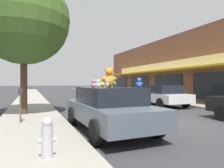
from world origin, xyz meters
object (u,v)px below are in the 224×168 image
object	(u,v)px
teddy_bear_giant	(109,78)
teddy_bear_brown	(110,83)
teddy_bear_white	(107,83)
teddy_bear_pink	(94,84)
teddy_bear_blue	(139,83)
teddy_bear_purple	(93,84)
fire_hydrant	(47,137)
teddy_bear_cream	(98,84)
teddy_bear_green	(114,82)
parking_meter	(20,101)
street_tree	(24,19)
plush_art_car	(109,107)
teddy_bear_yellow	(103,83)
parked_car_far_center	(160,95)

from	to	relation	value
teddy_bear_giant	teddy_bear_brown	world-z (taller)	teddy_bear_giant
teddy_bear_white	teddy_bear_pink	world-z (taller)	teddy_bear_white
teddy_bear_blue	teddy_bear_purple	bearing A→B (deg)	-23.90
teddy_bear_purple	fire_hydrant	bearing A→B (deg)	27.51
teddy_bear_white	teddy_bear_brown	bearing A→B (deg)	171.26
teddy_bear_pink	teddy_bear_brown	size ratio (longest dim) A/B	0.89
teddy_bear_cream	teddy_bear_white	bearing A→B (deg)	-69.80
teddy_bear_cream	fire_hydrant	size ratio (longest dim) A/B	0.31
teddy_bear_pink	teddy_bear_purple	bearing A→B (deg)	-79.70
teddy_bear_green	parking_meter	distance (m)	3.51
teddy_bear_white	street_tree	distance (m)	5.80
plush_art_car	teddy_bear_brown	size ratio (longest dim) A/B	15.68
teddy_bear_giant	teddy_bear_yellow	xyz separation A→B (m)	(0.07, 0.82, -0.18)
teddy_bear_giant	street_tree	world-z (taller)	street_tree
parked_car_far_center	street_tree	distance (m)	9.64
plush_art_car	teddy_bear_blue	bearing A→B (deg)	-58.83
teddy_bear_brown	parking_meter	size ratio (longest dim) A/B	0.23
teddy_bear_green	parking_meter	bearing A→B (deg)	-79.60
teddy_bear_pink	parking_meter	distance (m)	3.08
plush_art_car	street_tree	xyz separation A→B (m)	(-2.75, 4.02, 3.86)
teddy_bear_yellow	fire_hydrant	bearing A→B (deg)	25.77
teddy_bear_yellow	teddy_bear_purple	world-z (taller)	teddy_bear_yellow
plush_art_car	teddy_bear_white	distance (m)	0.85
teddy_bear_yellow	teddy_bear_white	distance (m)	1.05
plush_art_car	teddy_bear_purple	bearing A→B (deg)	121.69
plush_art_car	teddy_bear_purple	distance (m)	1.07
teddy_bear_white	parked_car_far_center	world-z (taller)	teddy_bear_white
parked_car_far_center	teddy_bear_brown	bearing A→B (deg)	-139.56
teddy_bear_blue	street_tree	bearing A→B (deg)	-22.35
teddy_bear_white	plush_art_car	bearing A→B (deg)	164.75
teddy_bear_blue	teddy_bear_cream	world-z (taller)	teddy_bear_blue
teddy_bear_blue	street_tree	xyz separation A→B (m)	(-3.37, 5.00, 3.03)
fire_hydrant	parking_meter	distance (m)	4.03
street_tree	parking_meter	world-z (taller)	street_tree
plush_art_car	teddy_bear_brown	world-z (taller)	teddy_bear_brown
teddy_bear_giant	parked_car_far_center	xyz separation A→B (m)	(5.97, 5.32, -0.99)
teddy_bear_green	parked_car_far_center	bearing A→B (deg)	159.01
parked_car_far_center	street_tree	bearing A→B (deg)	-171.38
teddy_bear_giant	teddy_bear_yellow	distance (m)	0.84
teddy_bear_yellow	parking_meter	size ratio (longest dim) A/B	0.24
teddy_bear_giant	teddy_bear_brown	distance (m)	0.48
teddy_bear_green	teddy_bear_blue	bearing A→B (deg)	33.98
teddy_bear_brown	teddy_bear_pink	bearing A→B (deg)	109.92
teddy_bear_pink	street_tree	world-z (taller)	street_tree
teddy_bear_cream	parking_meter	xyz separation A→B (m)	(-2.16, 2.56, -0.62)
teddy_bear_giant	teddy_bear_green	world-z (taller)	teddy_bear_giant
teddy_bear_yellow	fire_hydrant	distance (m)	3.97
teddy_bear_giant	teddy_bear_blue	world-z (taller)	teddy_bear_giant
teddy_bear_green	parking_meter	world-z (taller)	teddy_bear_green
plush_art_car	teddy_bear_yellow	distance (m)	1.19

